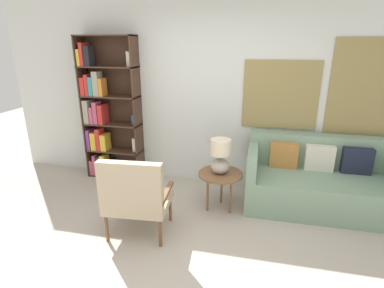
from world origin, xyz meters
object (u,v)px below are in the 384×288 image
at_px(armchair, 135,195).
at_px(table_lamp, 220,156).
at_px(bookshelf, 105,115).
at_px(couch, 318,182).
at_px(side_table, 220,177).

bearing_deg(armchair, table_lamp, 45.00).
height_order(bookshelf, couch, bookshelf).
bearing_deg(couch, bookshelf, 174.89).
height_order(bookshelf, armchair, bookshelf).
bearing_deg(armchair, bookshelf, 126.72).
bearing_deg(armchair, side_table, 44.51).
distance_m(armchair, table_lamp, 1.15).
xyz_separation_m(couch, side_table, (-1.23, -0.38, 0.12)).
height_order(armchair, side_table, armchair).
xyz_separation_m(bookshelf, table_lamp, (1.88, -0.65, -0.26)).
bearing_deg(side_table, bookshelf, 160.86).
xyz_separation_m(bookshelf, couch, (3.11, -0.28, -0.66)).
bearing_deg(side_table, armchair, -135.49).
relative_size(armchair, side_table, 1.68).
bearing_deg(table_lamp, armchair, -135.00).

